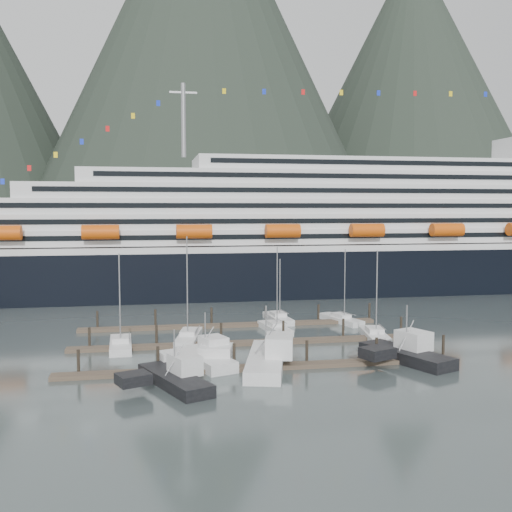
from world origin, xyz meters
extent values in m
plane|color=#44504F|center=(0.00, 0.00, 0.00)|extent=(1600.00, 1600.00, 0.00)
cone|color=black|center=(40.00, 560.00, 180.00)|extent=(400.00, 400.00, 420.00)
cone|color=black|center=(300.00, 620.00, 155.00)|extent=(360.00, 360.00, 360.00)
cube|color=black|center=(25.00, 55.00, 4.00)|extent=(210.00, 28.00, 12.00)
cube|color=silver|center=(25.00, 55.00, 10.50)|extent=(205.80, 27.44, 1.50)
cube|color=silver|center=(30.00, 55.00, 13.10)|extent=(185.00, 26.00, 3.20)
cube|color=black|center=(30.00, 41.95, 13.26)|extent=(175.75, 0.20, 1.00)
cube|color=silver|center=(32.00, 55.00, 16.30)|extent=(180.00, 25.00, 3.20)
cube|color=black|center=(32.00, 42.45, 16.46)|extent=(171.00, 0.20, 1.00)
cube|color=silver|center=(34.00, 55.00, 19.50)|extent=(172.00, 24.00, 3.20)
cube|color=black|center=(34.00, 42.95, 19.66)|extent=(163.40, 0.20, 1.00)
cube|color=silver|center=(36.00, 55.00, 22.70)|extent=(160.00, 23.00, 3.20)
cube|color=black|center=(36.00, 43.45, 22.86)|extent=(152.00, 0.20, 1.00)
cube|color=silver|center=(38.00, 55.00, 25.80)|extent=(140.00, 22.00, 3.00)
cube|color=black|center=(38.00, 43.95, 25.95)|extent=(133.00, 0.20, 1.00)
cube|color=silver|center=(40.00, 55.00, 28.80)|extent=(95.00, 20.00, 3.00)
cube|color=black|center=(40.00, 44.95, 28.95)|extent=(90.25, 0.20, 1.00)
cylinder|color=gray|center=(-10.00, 55.00, 38.30)|extent=(1.00, 1.00, 16.00)
cylinder|color=#DA4F0B|center=(-45.00, 40.00, 14.50)|extent=(7.00, 2.80, 2.80)
cylinder|color=#DA4F0B|center=(-27.00, 40.00, 14.50)|extent=(7.00, 2.80, 2.80)
cylinder|color=#DA4F0B|center=(-9.00, 40.00, 14.50)|extent=(7.00, 2.80, 2.80)
cylinder|color=#DA4F0B|center=(9.00, 40.00, 14.50)|extent=(7.00, 2.80, 2.80)
cylinder|color=#DA4F0B|center=(27.00, 40.00, 14.50)|extent=(7.00, 2.80, 2.80)
cylinder|color=#DA4F0B|center=(45.00, 40.00, 14.50)|extent=(7.00, 2.80, 2.80)
cube|color=#4A3A30|center=(-5.00, -10.00, 0.25)|extent=(48.00, 2.00, 0.50)
cylinder|color=black|center=(-26.00, -8.90, 1.40)|extent=(0.36, 0.36, 3.20)
cylinder|color=black|center=(-17.00, -8.90, 1.40)|extent=(0.36, 0.36, 3.20)
cylinder|color=black|center=(-8.00, -8.90, 1.40)|extent=(0.36, 0.36, 3.20)
cylinder|color=black|center=(1.00, -8.90, 1.40)|extent=(0.36, 0.36, 3.20)
cylinder|color=black|center=(10.00, -8.90, 1.40)|extent=(0.36, 0.36, 3.20)
cylinder|color=black|center=(19.00, -8.90, 1.40)|extent=(0.36, 0.36, 3.20)
cube|color=#4A3A30|center=(-5.00, 3.00, 0.25)|extent=(48.00, 2.00, 0.50)
cylinder|color=black|center=(-26.00, 4.10, 1.40)|extent=(0.36, 0.36, 3.20)
cylinder|color=black|center=(-17.00, 4.10, 1.40)|extent=(0.36, 0.36, 3.20)
cylinder|color=black|center=(-8.00, 4.10, 1.40)|extent=(0.36, 0.36, 3.20)
cylinder|color=black|center=(1.00, 4.10, 1.40)|extent=(0.36, 0.36, 3.20)
cylinder|color=black|center=(10.00, 4.10, 1.40)|extent=(0.36, 0.36, 3.20)
cylinder|color=black|center=(19.00, 4.10, 1.40)|extent=(0.36, 0.36, 3.20)
cube|color=#4A3A30|center=(-5.00, 16.00, 0.25)|extent=(48.00, 2.00, 0.50)
cylinder|color=black|center=(-26.00, 17.10, 1.40)|extent=(0.36, 0.36, 3.20)
cylinder|color=black|center=(-17.00, 17.10, 1.40)|extent=(0.36, 0.36, 3.20)
cylinder|color=black|center=(-8.00, 17.10, 1.40)|extent=(0.36, 0.36, 3.20)
cylinder|color=black|center=(1.00, 17.10, 1.40)|extent=(0.36, 0.36, 3.20)
cylinder|color=black|center=(10.00, 17.10, 1.40)|extent=(0.36, 0.36, 3.20)
cylinder|color=black|center=(19.00, 17.10, 1.40)|extent=(0.36, 0.36, 3.20)
cube|color=silver|center=(-21.85, 3.66, 0.25)|extent=(3.25, 10.00, 1.54)
cube|color=silver|center=(-21.85, 3.66, 1.26)|extent=(2.34, 3.55, 0.88)
cylinder|color=gray|center=(-21.81, 2.67, 7.05)|extent=(0.18, 0.18, 12.12)
cube|color=silver|center=(-12.38, 6.82, 0.25)|extent=(4.86, 11.09, 1.50)
cube|color=silver|center=(-12.38, 6.82, 1.24)|extent=(2.85, 4.11, 0.86)
cylinder|color=gray|center=(-12.59, 5.77, 8.07)|extent=(0.17, 0.17, 14.21)
cube|color=silver|center=(1.28, 11.25, 0.25)|extent=(3.96, 9.55, 1.37)
cube|color=silver|center=(1.28, 11.25, 1.12)|extent=(2.44, 3.51, 0.78)
cylinder|color=gray|center=(1.43, 10.33, 7.06)|extent=(0.16, 0.16, 12.36)
cube|color=silver|center=(3.47, 18.96, 0.25)|extent=(3.62, 9.61, 1.46)
cube|color=silver|center=(3.47, 18.96, 1.20)|extent=(2.40, 3.47, 0.83)
cylinder|color=gray|center=(3.57, 18.02, 5.82)|extent=(0.17, 0.17, 9.76)
cube|color=silver|center=(13.69, 16.39, 0.25)|extent=(5.35, 10.27, 1.33)
cube|color=silver|center=(13.69, 16.39, 1.09)|extent=(2.86, 3.91, 0.76)
cylinder|color=gray|center=(13.99, 15.43, 6.62)|extent=(0.15, 0.15, 11.53)
cube|color=silver|center=(14.59, 3.44, 0.25)|extent=(4.30, 10.12, 1.53)
cube|color=silver|center=(14.59, 3.44, 1.25)|extent=(2.68, 3.72, 0.87)
cylinder|color=gray|center=(14.44, 2.47, 7.02)|extent=(0.17, 0.17, 12.08)
cube|color=black|center=(-15.33, -14.90, 0.35)|extent=(7.95, 12.70, 1.90)
cube|color=black|center=(-19.65, -16.73, 1.52)|extent=(4.03, 3.76, 1.14)
cube|color=silver|center=(-14.19, -14.42, 2.18)|extent=(3.89, 4.44, 2.09)
cube|color=black|center=(-14.19, -14.42, 2.94)|extent=(3.62, 4.14, 0.47)
cylinder|color=gray|center=(-15.33, -14.90, 3.80)|extent=(0.15, 0.15, 4.75)
cube|color=silver|center=(-11.24, -6.74, 0.35)|extent=(6.99, 11.49, 1.99)
cube|color=silver|center=(-15.16, -8.11, 1.59)|extent=(3.98, 3.39, 1.19)
cube|color=silver|center=(-10.21, -6.38, 2.28)|extent=(3.71, 4.01, 2.18)
cube|color=black|center=(-10.21, -6.38, 3.08)|extent=(3.45, 3.74, 0.50)
cylinder|color=gray|center=(-11.24, -6.74, 3.97)|extent=(0.16, 0.16, 4.97)
cube|color=silver|center=(-4.14, -9.06, 0.35)|extent=(7.99, 16.60, 2.30)
cube|color=silver|center=(-10.05, -7.55, 1.84)|extent=(4.66, 4.39, 1.38)
cube|color=silver|center=(-2.58, -9.46, 2.64)|extent=(4.31, 5.47, 2.53)
cube|color=black|center=(-2.58, -9.46, 3.56)|extent=(4.01, 5.10, 0.57)
cylinder|color=gray|center=(-4.14, -9.06, 4.59)|extent=(0.18, 0.18, 5.74)
cube|color=black|center=(13.66, -9.54, 0.35)|extent=(8.67, 13.55, 2.18)
cube|color=black|center=(9.09, -11.46, 1.74)|extent=(4.52, 4.08, 1.31)
cube|color=silver|center=(14.86, -9.04, 2.50)|extent=(4.32, 4.79, 2.39)
cube|color=black|center=(14.86, -9.04, 3.37)|extent=(4.02, 4.46, 0.54)
cylinder|color=gray|center=(13.66, -9.54, 4.35)|extent=(0.17, 0.17, 5.44)
camera|label=1|loc=(-17.87, -78.68, 19.17)|focal=42.00mm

